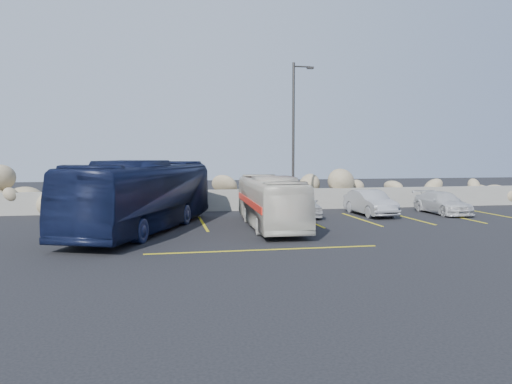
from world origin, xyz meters
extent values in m
plane|color=black|center=(0.00, 0.00, 0.00)|extent=(90.00, 90.00, 0.00)
cube|color=gray|center=(0.00, 12.00, 0.60)|extent=(60.00, 0.40, 1.20)
cube|color=gold|center=(-2.50, 7.00, 0.01)|extent=(0.12, 5.00, 0.01)
cube|color=gold|center=(2.60, 7.00, 0.01)|extent=(0.12, 5.00, 0.01)
cube|color=gold|center=(5.30, 7.00, 0.01)|extent=(0.12, 5.00, 0.01)
cube|color=gold|center=(7.90, 7.00, 0.01)|extent=(0.12, 5.00, 0.01)
cube|color=gold|center=(10.50, 7.00, 0.01)|extent=(0.12, 5.00, 0.01)
cube|color=gold|center=(13.10, 7.00, 0.01)|extent=(0.12, 5.00, 0.01)
cube|color=gold|center=(-1.00, 0.20, 0.01)|extent=(8.00, 0.12, 0.01)
cylinder|color=#32302D|center=(2.50, 9.50, 4.00)|extent=(0.14, 0.14, 8.00)
cylinder|color=#32302D|center=(2.95, 9.50, 7.80)|extent=(0.90, 0.08, 0.08)
cube|color=#32302D|center=(3.40, 9.50, 7.75)|extent=(0.35, 0.18, 0.12)
imported|color=beige|center=(0.35, 5.35, 1.14)|extent=(2.25, 8.25, 2.28)
imported|color=black|center=(-5.13, 5.27, 1.49)|extent=(6.28, 10.85, 2.98)
imported|color=silver|center=(2.69, 8.67, 0.65)|extent=(1.67, 3.87, 1.30)
imported|color=#9D9EA2|center=(6.45, 8.49, 0.66)|extent=(1.54, 4.06, 1.32)
imported|color=silver|center=(10.58, 8.39, 0.59)|extent=(1.72, 4.08, 1.17)
camera|label=1|loc=(-4.40, -16.09, 3.25)|focal=35.00mm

